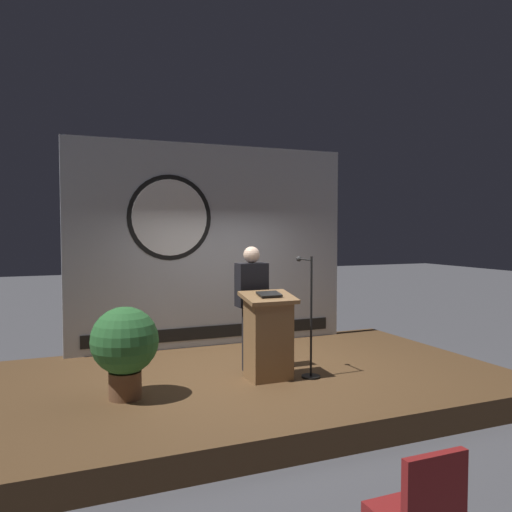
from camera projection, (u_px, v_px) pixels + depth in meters
ground_plane at (258, 396)px, 6.87m from camera, size 40.00×40.00×0.00m
stage_platform at (258, 385)px, 6.86m from camera, size 6.40×4.00×0.30m
banner_display at (211, 246)px, 8.46m from camera, size 4.59×0.12×3.22m
podium at (268, 336)px, 6.58m from camera, size 0.64×0.50×1.10m
speaker_person at (252, 307)px, 7.00m from camera, size 0.40×0.26×1.65m
microphone_stand at (309, 335)px, 6.69m from camera, size 0.24×0.50×1.54m
potted_plant at (125, 344)px, 5.82m from camera, size 0.75×0.75×1.03m
audience_chair_left at (420, 510)px, 3.17m from camera, size 0.44×0.45×0.89m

